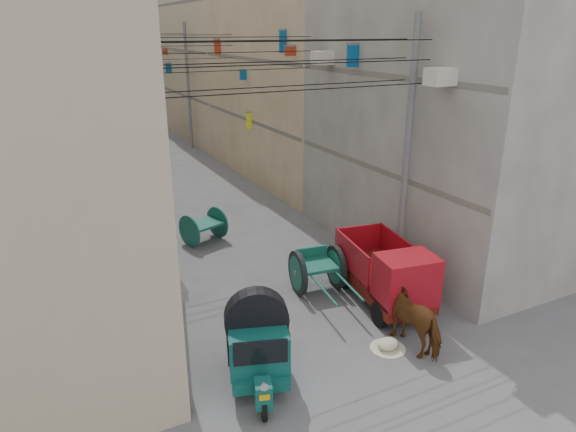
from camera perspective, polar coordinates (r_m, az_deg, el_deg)
building_row_right at (r=41.97m, az=-7.69°, el=18.37°), size 8.00×62.00×14.00m
end_cap_building at (r=71.68m, az=-23.15°, el=17.68°), size 22.00×10.00×13.00m
shutters_left at (r=17.05m, az=-17.91°, el=-1.81°), size 0.18×14.40×2.88m
signboards at (r=28.04m, az=-14.39°, el=10.97°), size 8.22×40.52×5.67m
ac_units at (r=16.28m, az=10.26°, el=19.32°), size 0.70×6.55×3.35m
utility_poles at (r=23.49m, az=-11.84°, el=10.92°), size 7.40×22.20×8.00m
overhead_cables at (r=20.73m, az=-10.37°, el=17.55°), size 7.40×22.52×1.12m
auto_rickshaw at (r=11.75m, az=-3.46°, el=-13.69°), size 1.91×2.58×1.75m
tonga_cart at (r=15.67m, az=3.27°, el=-5.91°), size 1.56×3.11×1.35m
mini_truck at (r=14.82m, az=11.31°, el=-6.85°), size 2.10×3.71×1.98m
second_cart at (r=19.41m, az=-9.36°, el=-1.07°), size 1.71×1.62×1.22m
feed_sack at (r=13.47m, az=11.04°, el=-13.78°), size 0.56×0.45×0.28m
horse at (r=13.44m, az=14.18°, el=-10.66°), size 1.05×2.03×1.66m
distant_car_white at (r=32.70m, az=-19.07°, el=6.54°), size 2.01×3.36×1.07m
distant_car_grey at (r=38.19m, az=-14.91°, el=8.88°), size 2.41×3.87×1.20m
distant_car_green at (r=46.08m, az=-20.59°, el=10.14°), size 2.11×4.49×1.27m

